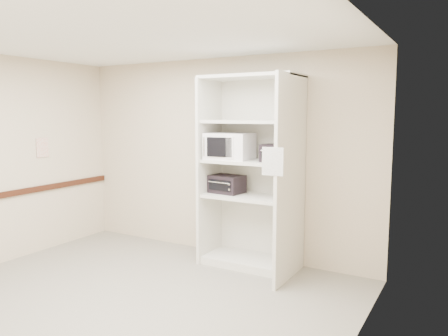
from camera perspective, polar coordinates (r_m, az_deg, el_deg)
The scene contains 10 objects.
floor at distance 4.82m, azimuth -13.14°, elevation -16.92°, with size 4.50×4.00×0.01m, color gray.
ceiling at distance 4.47m, azimuth -14.15°, elevation 16.58°, with size 4.50×4.00×0.01m, color white.
wall_back at distance 6.05m, azimuth -0.49°, elevation 1.43°, with size 4.50×0.02×2.70m, color beige.
wall_right at distance 3.34m, azimuth 15.70°, elevation -3.44°, with size 0.02×4.00×2.70m, color beige.
shelving_unit at distance 5.50m, azimuth 3.94°, elevation -1.45°, with size 1.24×0.92×2.42m.
microwave at distance 5.57m, azimuth 0.74°, elevation 2.88°, with size 0.56×0.43×0.34m, color white.
toaster_oven_upper at distance 5.28m, azimuth 7.03°, elevation 1.92°, with size 0.37×0.28×0.21m, color black.
toaster_oven_lower at distance 5.70m, azimuth 0.41°, elevation -2.11°, with size 0.41×0.31×0.23m, color black.
paper_sign at distance 4.68m, azimuth 6.37°, elevation 0.84°, with size 0.24×0.01×0.30m, color white.
wall_poster at distance 6.67m, azimuth -22.63°, elevation 2.49°, with size 0.01×0.19×0.27m, color silver.
Camera 1 is at (3.04, -3.19, 1.94)m, focal length 35.00 mm.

